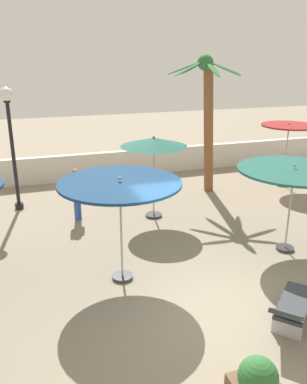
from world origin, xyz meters
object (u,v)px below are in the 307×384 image
(patio_umbrella_1, at_px, (288,131))
(patio_umbrella_3, at_px, (294,173))
(patio_umbrella_4, at_px, (120,188))
(patio_umbrella_2, at_px, (154,144))
(lamp_post_1, at_px, (10,128))
(palm_tree_0, at_px, (207,109))
(lounge_chair_0, at_px, (293,307))
(guest_1, at_px, (76,189))

(patio_umbrella_1, distance_m, patio_umbrella_3, 5.87)
(patio_umbrella_1, height_order, patio_umbrella_4, patio_umbrella_1)
(patio_umbrella_2, bearing_deg, lamp_post_1, 153.19)
(palm_tree_0, distance_m, lounge_chair_0, 8.57)
(guest_1, bearing_deg, patio_umbrella_2, -12.45)
(patio_umbrella_1, relative_size, palm_tree_0, 0.50)
(patio_umbrella_2, xyz_separation_m, palm_tree_0, (2.66, 1.84, 0.73))
(lounge_chair_0, xyz_separation_m, guest_1, (-3.20, 6.59, 0.62))
(patio_umbrella_2, distance_m, palm_tree_0, 3.32)
(guest_1, bearing_deg, lamp_post_1, 138.53)
(patio_umbrella_3, xyz_separation_m, guest_1, (-5.01, 3.86, -1.14))
(palm_tree_0, xyz_separation_m, lounge_chair_0, (-1.83, -7.91, -2.74))
(lamp_post_1, bearing_deg, patio_umbrella_3, -38.66)
(patio_umbrella_1, xyz_separation_m, guest_1, (-8.35, -0.97, -1.17))
(patio_umbrella_4, height_order, lounge_chair_0, patio_umbrella_4)
(patio_umbrella_3, height_order, patio_umbrella_4, patio_umbrella_4)
(patio_umbrella_3, relative_size, guest_1, 1.70)
(patio_umbrella_2, xyz_separation_m, lamp_post_1, (-4.15, 2.10, 0.36))
(lamp_post_1, xyz_separation_m, lounge_chair_0, (4.98, -8.16, -2.37))
(palm_tree_0, height_order, lounge_chair_0, palm_tree_0)
(patio_umbrella_3, bearing_deg, lamp_post_1, 141.34)
(patio_umbrella_4, distance_m, palm_tree_0, 6.99)
(patio_umbrella_4, bearing_deg, guest_1, 96.96)
(patio_umbrella_1, height_order, lamp_post_1, lamp_post_1)
(patio_umbrella_4, xyz_separation_m, guest_1, (-0.48, 3.91, -1.24))
(patio_umbrella_4, relative_size, palm_tree_0, 0.54)
(patio_umbrella_2, relative_size, patio_umbrella_3, 0.93)
(patio_umbrella_4, xyz_separation_m, palm_tree_0, (4.55, 5.23, 0.88))
(patio_umbrella_1, bearing_deg, guest_1, -173.40)
(patio_umbrella_4, bearing_deg, lamp_post_1, 112.39)
(patio_umbrella_4, bearing_deg, patio_umbrella_2, 60.77)
(patio_umbrella_1, relative_size, lounge_chair_0, 1.45)
(patio_umbrella_3, distance_m, guest_1, 6.43)
(patio_umbrella_4, distance_m, lamp_post_1, 5.95)
(patio_umbrella_4, height_order, lamp_post_1, lamp_post_1)
(patio_umbrella_3, height_order, palm_tree_0, palm_tree_0)
(patio_umbrella_2, distance_m, lamp_post_1, 4.67)
(patio_umbrella_2, bearing_deg, patio_umbrella_4, -119.23)
(patio_umbrella_2, bearing_deg, patio_umbrella_3, -51.63)
(patio_umbrella_3, xyz_separation_m, palm_tree_0, (0.02, 5.18, 0.99))
(patio_umbrella_1, xyz_separation_m, lamp_post_1, (-10.13, 0.61, 0.58))
(patio_umbrella_1, distance_m, lamp_post_1, 10.17)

